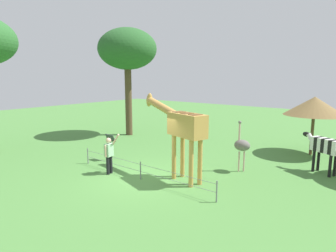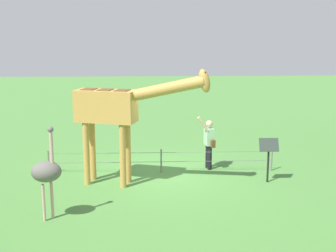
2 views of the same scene
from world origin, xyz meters
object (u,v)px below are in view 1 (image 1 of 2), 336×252
Objects in this scene: shade_hut_far at (314,106)px; tree_east at (127,50)px; giraffe at (182,126)px; ostrich at (242,145)px; visitor at (109,153)px; zebra at (324,147)px; info_sign at (111,141)px.

shade_hut_far is 0.42× the size of tree_east.
giraffe is 3.02m from ostrich.
shade_hut_far reaches higher than ostrich.
shade_hut_far is (-6.00, -8.78, 1.70)m from visitor.
ostrich reaches higher than zebra.
zebra is (-4.34, -4.38, -1.02)m from giraffe.
giraffe is 2.18× the size of visitor.
zebra is 3.45m from ostrich.
tree_east is (11.46, 2.36, 3.29)m from shade_hut_far.
tree_east is at bearing -49.60° from visitor.
zebra is 3.52m from shade_hut_far.
giraffe is at bearing 179.91° from info_sign.
tree_east reaches higher than info_sign.
visitor is at bearing 38.93° from zebra.
zebra is at bearing 177.07° from tree_east.
tree_east is (5.46, -6.41, 4.99)m from visitor.
shade_hut_far is (-1.71, -4.96, 1.43)m from ostrich.
zebra is 9.74m from info_sign.
giraffe is 3.38m from visitor.
visitor is 9.18m from zebra.
ostrich is 0.30× the size of tree_east.
shade_hut_far is at bearing -124.36° from visitor.
giraffe reaches higher than ostrich.
zebra is at bearing -153.33° from info_sign.
ostrich is at bearing 70.99° from shade_hut_far.
ostrich is 5.43m from shade_hut_far.
giraffe reaches higher than visitor.
shade_hut_far is at bearing -113.41° from giraffe.
giraffe is at bearing 45.26° from zebra.
info_sign is at bearing -41.90° from visitor.
zebra is 0.24× the size of tree_east.
visitor is at bearing 138.10° from info_sign.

